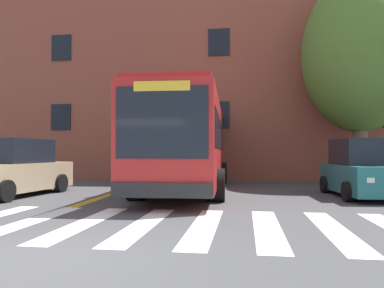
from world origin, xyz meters
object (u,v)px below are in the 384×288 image
at_px(car_teal_far_lane, 362,171).
at_px(traffic_light_overhead, 169,112).
at_px(city_bus, 189,142).
at_px(car_white_behind_bus, 214,161).
at_px(street_tree_curbside_large, 359,54).
at_px(car_tan_near_lane, 13,170).

height_order(car_teal_far_lane, traffic_light_overhead, traffic_light_overhead).
height_order(city_bus, car_white_behind_bus, city_bus).
distance_m(car_white_behind_bus, street_tree_curbside_large, 11.79).
height_order(city_bus, car_teal_far_lane, city_bus).
bearing_deg(traffic_light_overhead, car_white_behind_bus, 84.60).
relative_size(traffic_light_overhead, street_tree_curbside_large, 0.50).
relative_size(car_teal_far_lane, street_tree_curbside_large, 0.44).
distance_m(car_tan_near_lane, street_tree_curbside_large, 14.84).
relative_size(car_tan_near_lane, street_tree_curbside_large, 0.52).
relative_size(city_bus, car_teal_far_lane, 3.06).
xyz_separation_m(city_bus, car_teal_far_lane, (5.98, -2.11, -1.01)).
relative_size(city_bus, traffic_light_overhead, 2.68).
bearing_deg(street_tree_curbside_large, car_tan_near_lane, -157.03).
xyz_separation_m(city_bus, car_white_behind_bus, (0.34, 10.42, -1.01)).
bearing_deg(car_white_behind_bus, car_teal_far_lane, -65.75).
bearing_deg(car_teal_far_lane, city_bus, 160.59).
bearing_deg(car_tan_near_lane, city_bus, 29.57).
relative_size(city_bus, car_tan_near_lane, 2.58).
xyz_separation_m(car_white_behind_bus, street_tree_curbside_large, (6.97, -8.12, 4.94)).
height_order(car_tan_near_lane, car_white_behind_bus, car_tan_near_lane).
relative_size(car_teal_far_lane, traffic_light_overhead, 0.88).
bearing_deg(car_teal_far_lane, traffic_light_overhead, 168.32).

